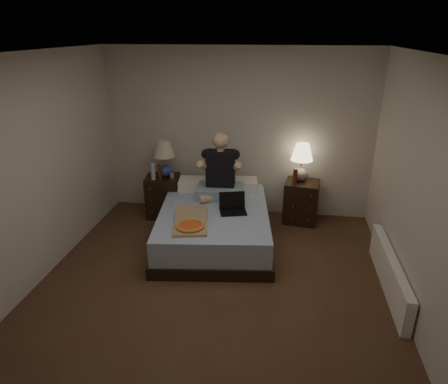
% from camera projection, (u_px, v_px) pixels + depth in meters
% --- Properties ---
extents(floor, '(4.00, 4.50, 0.00)m').
position_uv_depth(floor, '(212.00, 294.00, 4.39)').
color(floor, brown).
rests_on(floor, ground).
extents(ceiling, '(4.00, 4.50, 0.00)m').
position_uv_depth(ceiling, '(208.00, 54.00, 3.44)').
color(ceiling, white).
rests_on(ceiling, ground).
extents(wall_back, '(4.00, 0.00, 2.50)m').
position_uv_depth(wall_back, '(238.00, 134.00, 5.97)').
color(wall_back, beige).
rests_on(wall_back, ground).
extents(wall_front, '(4.00, 0.00, 2.50)m').
position_uv_depth(wall_front, '(122.00, 366.00, 1.86)').
color(wall_front, beige).
rests_on(wall_front, ground).
extents(wall_left, '(0.00, 4.50, 2.50)m').
position_uv_depth(wall_left, '(23.00, 178.00, 4.19)').
color(wall_left, beige).
rests_on(wall_left, ground).
extents(wall_right, '(0.00, 4.50, 2.50)m').
position_uv_depth(wall_right, '(426.00, 201.00, 3.63)').
color(wall_right, beige).
rests_on(wall_right, ground).
extents(bed, '(1.65, 2.06, 0.47)m').
position_uv_depth(bed, '(214.00, 225.00, 5.41)').
color(bed, '#5E81BC').
rests_on(bed, floor).
extents(nightstand_left, '(0.54, 0.50, 0.63)m').
position_uv_depth(nightstand_left, '(163.00, 196.00, 6.15)').
color(nightstand_left, black).
rests_on(nightstand_left, floor).
extents(nightstand_right, '(0.54, 0.50, 0.63)m').
position_uv_depth(nightstand_right, '(301.00, 202.00, 5.95)').
color(nightstand_right, black).
rests_on(nightstand_right, floor).
extents(lamp_left, '(0.37, 0.37, 0.56)m').
position_uv_depth(lamp_left, '(165.00, 159.00, 5.92)').
color(lamp_left, '#2A3C9C').
rests_on(lamp_left, nightstand_left).
extents(lamp_right, '(0.36, 0.36, 0.56)m').
position_uv_depth(lamp_right, '(301.00, 163.00, 5.78)').
color(lamp_right, gray).
rests_on(lamp_right, nightstand_right).
extents(water_bottle, '(0.07, 0.07, 0.25)m').
position_uv_depth(water_bottle, '(153.00, 172.00, 5.86)').
color(water_bottle, '#B4BFCA').
rests_on(water_bottle, nightstand_left).
extents(soda_can, '(0.07, 0.07, 0.10)m').
position_uv_depth(soda_can, '(171.00, 176.00, 5.91)').
color(soda_can, '#B0B1AC').
rests_on(soda_can, nightstand_left).
extents(beer_bottle_left, '(0.06, 0.06, 0.23)m').
position_uv_depth(beer_bottle_left, '(160.00, 172.00, 5.88)').
color(beer_bottle_left, '#51240B').
rests_on(beer_bottle_left, nightstand_left).
extents(beer_bottle_right, '(0.06, 0.06, 0.23)m').
position_uv_depth(beer_bottle_right, '(295.00, 176.00, 5.72)').
color(beer_bottle_right, '#61260D').
rests_on(beer_bottle_right, nightstand_right).
extents(person, '(0.69, 0.56, 0.93)m').
position_uv_depth(person, '(220.00, 166.00, 5.53)').
color(person, black).
rests_on(person, bed).
extents(laptop, '(0.40, 0.36, 0.24)m').
position_uv_depth(laptop, '(233.00, 204.00, 5.18)').
color(laptop, black).
rests_on(laptop, bed).
extents(pizza_box, '(0.54, 0.82, 0.08)m').
position_uv_depth(pizza_box, '(190.00, 227.00, 4.76)').
color(pizza_box, tan).
rests_on(pizza_box, bed).
extents(radiator, '(0.10, 1.60, 0.40)m').
position_uv_depth(radiator, '(389.00, 273.00, 4.41)').
color(radiator, white).
rests_on(radiator, floor).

